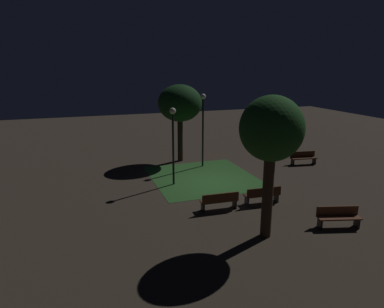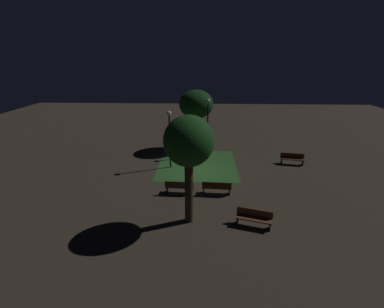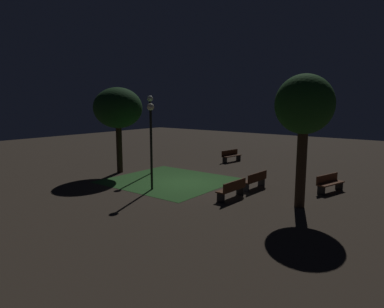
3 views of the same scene
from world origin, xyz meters
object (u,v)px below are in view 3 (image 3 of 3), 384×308
object	(u,v)px
bench_back_row	(232,189)
lamp_post_path_center	(150,122)
bench_near_trees	(231,155)
tree_tall_center	(118,109)
bench_front_left	(329,183)
tree_left_canopy	(304,107)
lamp_post_plaza_west	(151,131)
bench_by_lamp	(255,180)

from	to	relation	value
bench_back_row	lamp_post_path_center	size ratio (longest dim) A/B	0.37
bench_near_trees	tree_tall_center	xyz separation A→B (m)	(-7.75, 3.63, 3.59)
bench_front_left	bench_back_row	bearing A→B (deg)	141.38
bench_back_row	bench_front_left	size ratio (longest dim) A/B	0.98
bench_back_row	bench_front_left	distance (m)	5.17
tree_tall_center	bench_front_left	bearing A→B (deg)	-74.93
tree_left_canopy	lamp_post_plaza_west	xyz separation A→B (m)	(-1.79, 7.07, -1.26)
bench_back_row	bench_by_lamp	distance (m)	2.31
bench_back_row	tree_tall_center	distance (m)	9.55
lamp_post_path_center	lamp_post_plaza_west	xyz separation A→B (m)	(-2.86, -2.85, -0.27)
bench_back_row	lamp_post_plaza_west	xyz separation A→B (m)	(-1.05, 4.16, 2.53)
tree_left_canopy	lamp_post_plaza_west	bearing A→B (deg)	104.20
tree_tall_center	lamp_post_plaza_west	world-z (taller)	tree_tall_center
bench_front_left	tree_left_canopy	distance (m)	5.03
bench_by_lamp	tree_tall_center	bearing A→B (deg)	99.74
lamp_post_plaza_west	tree_tall_center	bearing A→B (deg)	68.40
bench_by_lamp	bench_near_trees	size ratio (longest dim) A/B	0.99
bench_back_row	tree_left_canopy	xyz separation A→B (m)	(0.74, -2.92, 3.79)
bench_front_left	tree_left_canopy	bearing A→B (deg)	174.62
bench_near_trees	bench_front_left	xyz separation A→B (m)	(-4.50, -8.42, 0.00)
lamp_post_path_center	lamp_post_plaza_west	distance (m)	4.04
bench_by_lamp	tree_left_canopy	xyz separation A→B (m)	(-1.57, -2.92, 3.79)
tree_tall_center	bench_near_trees	bearing A→B (deg)	-25.11
bench_near_trees	lamp_post_path_center	world-z (taller)	lamp_post_path_center
bench_back_row	lamp_post_path_center	bearing A→B (deg)	75.53
bench_front_left	lamp_post_path_center	distance (m)	10.84
bench_near_trees	tree_left_canopy	size ratio (longest dim) A/B	0.33
tree_left_canopy	tree_tall_center	distance (m)	11.74
tree_tall_center	lamp_post_plaza_west	distance (m)	5.13
bench_back_row	tree_left_canopy	world-z (taller)	tree_left_canopy
bench_by_lamp	tree_tall_center	distance (m)	9.64
bench_by_lamp	bench_near_trees	distance (m)	8.11
bench_near_trees	tree_left_canopy	xyz separation A→B (m)	(-7.80, -8.11, 3.79)
lamp_post_path_center	tree_tall_center	bearing A→B (deg)	119.15
bench_by_lamp	lamp_post_plaza_west	bearing A→B (deg)	128.95
bench_by_lamp	lamp_post_plaza_west	distance (m)	5.91
bench_near_trees	tree_tall_center	bearing A→B (deg)	154.89
bench_by_lamp	bench_back_row	bearing A→B (deg)	-180.00
bench_by_lamp	bench_front_left	bearing A→B (deg)	-61.79
lamp_post_plaza_west	bench_back_row	bearing A→B (deg)	-75.80
lamp_post_path_center	bench_near_trees	bearing A→B (deg)	-15.08
bench_by_lamp	bench_near_trees	xyz separation A→B (m)	(6.23, 5.19, 0.00)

